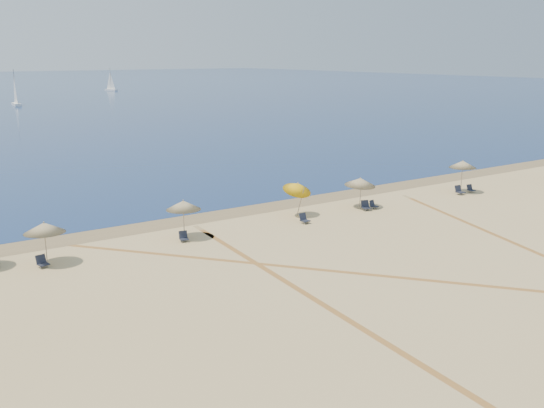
{
  "coord_description": "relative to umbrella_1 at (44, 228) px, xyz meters",
  "views": [
    {
      "loc": [
        -22.21,
        -12.72,
        10.86
      ],
      "look_at": [
        0.0,
        20.0,
        1.3
      ],
      "focal_mm": 40.95,
      "sensor_mm": 36.0,
      "label": 1
    }
  ],
  "objects": [
    {
      "name": "umbrella_4",
      "position": [
        22.24,
        0.06,
        -0.1
      ],
      "size": [
        2.24,
        2.28,
        2.28
      ],
      "color": "gray",
      "rests_on": "ground"
    },
    {
      "name": "umbrella_2",
      "position": [
        8.21,
        0.26,
        0.05
      ],
      "size": [
        2.1,
        2.1,
        2.39
      ],
      "color": "gray",
      "rests_on": "ground"
    },
    {
      "name": "chair_7",
      "position": [
        31.75,
        -1.15,
        -1.69
      ],
      "size": [
        0.65,
        0.74,
        0.71
      ],
      "rotation": [
        0.0,
        0.0,
        -0.1
      ],
      "color": "black",
      "rests_on": "ground"
    },
    {
      "name": "wet_sand",
      "position": [
        14.52,
        4.06,
        -2.0
      ],
      "size": [
        500.0,
        500.0,
        0.0
      ],
      "primitive_type": "plane",
      "color": "olive",
      "rests_on": "ground"
    },
    {
      "name": "chair_6",
      "position": [
        22.87,
        -0.72,
        -1.74
      ],
      "size": [
        0.58,
        0.65,
        0.59
      ],
      "rotation": [
        0.0,
        0.0,
        0.19
      ],
      "color": "black",
      "rests_on": "ground"
    },
    {
      "name": "sailboat_0",
      "position": [
        59.75,
        154.61,
        0.05
      ],
      "size": [
        2.76,
        4.66,
        6.79
      ],
      "rotation": [
        0.0,
        0.0,
        0.38
      ],
      "color": "white",
      "rests_on": "ocean"
    },
    {
      "name": "chair_2",
      "position": [
        -0.34,
        -0.35,
        -1.72
      ],
      "size": [
        0.63,
        0.71,
        0.63
      ],
      "rotation": [
        0.0,
        0.0,
        0.2
      ],
      "color": "black",
      "rests_on": "ground"
    },
    {
      "name": "chair_8",
      "position": [
        33.19,
        -1.1,
        -1.73
      ],
      "size": [
        0.58,
        0.66,
        0.61
      ],
      "rotation": [
        0.0,
        0.0,
        -0.14
      ],
      "color": "black",
      "rests_on": "ground"
    },
    {
      "name": "umbrella_5",
      "position": [
        32.49,
        -0.7,
        0.29
      ],
      "size": [
        2.16,
        2.16,
        2.63
      ],
      "color": "gray",
      "rests_on": "ground"
    },
    {
      "name": "umbrella_1",
      "position": [
        0.0,
        0.0,
        0.0
      ],
      "size": [
        2.16,
        2.16,
        2.34
      ],
      "color": "gray",
      "rests_on": "ground"
    },
    {
      "name": "sailboat_1",
      "position": [
        22.66,
        111.07,
        0.34
      ],
      "size": [
        1.63,
        5.26,
        7.73
      ],
      "rotation": [
        0.0,
        0.0,
        -0.06
      ],
      "color": "white",
      "rests_on": "ocean"
    },
    {
      "name": "chair_3",
      "position": [
        7.86,
        -0.35,
        -1.73
      ],
      "size": [
        0.62,
        0.69,
        0.61
      ],
      "rotation": [
        0.0,
        0.0,
        -0.23
      ],
      "color": "black",
      "rests_on": "ground"
    },
    {
      "name": "umbrella_3",
      "position": [
        17.01,
        0.6,
        0.05
      ],
      "size": [
        1.97,
        2.04,
        2.66
      ],
      "color": "gray",
      "rests_on": "ground"
    },
    {
      "name": "tire_tracks",
      "position": [
        14.1,
        -10.75,
        -2.0
      ],
      "size": [
        51.16,
        43.77,
        0.0
      ],
      "color": "tan",
      "rests_on": "ground"
    },
    {
      "name": "chair_4",
      "position": [
        16.3,
        -1.1,
        -1.71
      ],
      "size": [
        0.57,
        0.66,
        0.65
      ],
      "rotation": [
        0.0,
        0.0,
        0.05
      ],
      "color": "black",
      "rests_on": "ground"
    },
    {
      "name": "chair_5",
      "position": [
        22.06,
        -0.78,
        -1.7
      ],
      "size": [
        0.75,
        0.81,
        0.69
      ],
      "rotation": [
        0.0,
        0.0,
        -0.32
      ],
      "color": "black",
      "rests_on": "ground"
    }
  ]
}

